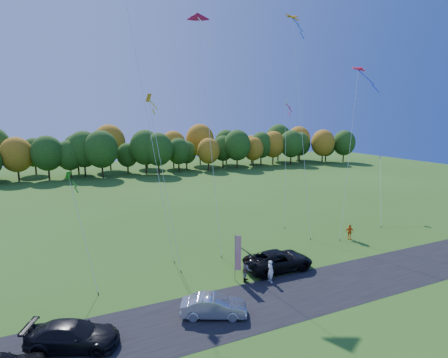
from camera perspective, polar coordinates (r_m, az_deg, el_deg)
name	(u,v)px	position (r m, az deg, el deg)	size (l,w,h in m)	color
ground	(254,275)	(29.64, 4.95, -15.38)	(160.00, 160.00, 0.00)	#2E5717
asphalt_strip	(282,298)	(26.62, 9.38, -18.63)	(90.00, 6.00, 0.01)	black
tree_line	(134,174)	(80.39, -14.52, 0.75)	(116.00, 12.00, 10.00)	#1E4711
black_suv	(279,260)	(30.54, 8.90, -12.98)	(2.72, 5.89, 1.64)	black
silver_sedan	(214,306)	(24.01, -1.68, -20.03)	(1.48, 4.24, 1.40)	silver
dark_truck_a	(73,335)	(22.96, -23.44, -22.36)	(2.07, 5.08, 1.48)	black
person_tailgate_a	(270,271)	(28.37, 7.60, -14.70)	(0.64, 0.42, 1.76)	white
person_tailgate_b	(247,269)	(28.32, 3.78, -14.47)	(0.94, 0.74, 1.94)	gray
person_east	(350,232)	(39.41, 19.81, -8.13)	(0.92, 0.39, 1.58)	orange
feather_flag	(237,252)	(27.84, 2.19, -11.90)	(0.48, 0.20, 3.79)	#999999
kite_delta_blue	(143,92)	(34.29, -13.10, 13.63)	(3.66, 11.32, 30.33)	#4C3F33
kite_parafoil_orange	(301,117)	(41.84, 12.41, 9.82)	(6.31, 11.53, 25.72)	#4C3F33
kite_delta_red	(209,121)	(34.71, -2.54, 9.40)	(2.48, 9.79, 24.38)	#4C3F33
kite_parafoil_rainbow	(350,148)	(41.19, 19.87, 4.72)	(8.12, 6.25, 18.79)	#4C3F33
kite_diamond_yellow	(164,180)	(30.25, -9.77, -0.17)	(1.67, 5.76, 15.09)	#4C3F33
kite_diamond_green	(82,230)	(28.77, -22.14, -7.76)	(1.90, 5.08, 8.82)	#4C3F33
kite_diamond_white	(285,161)	(43.65, 10.00, 2.91)	(5.03, 7.61, 15.31)	#4C3F33
kite_diamond_blue_low	(381,189)	(47.65, 24.20, -1.53)	(5.63, 5.97, 8.07)	#4C3F33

